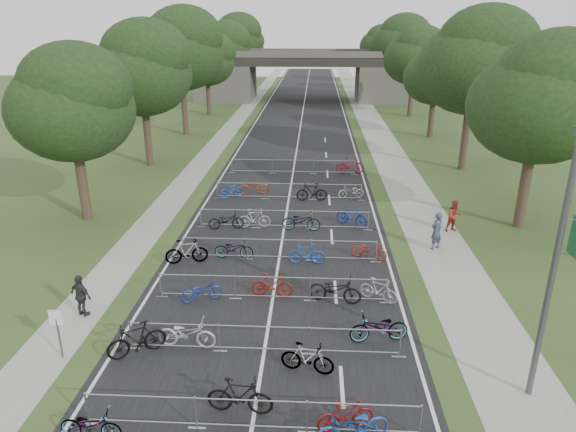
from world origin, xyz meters
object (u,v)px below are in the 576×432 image
at_px(park_sign, 57,325).
at_px(pedestrian_b, 454,216).
at_px(bike_0, 91,425).
at_px(bike_2, 353,427).
at_px(lamppost, 555,268).
at_px(pedestrian_c, 81,296).
at_px(bike_1, 240,396).
at_px(overpass_bridge, 305,75).
at_px(pedestrian_a, 436,231).

distance_m(park_sign, pedestrian_b, 20.07).
distance_m(bike_0, bike_2, 7.06).
xyz_separation_m(lamppost, park_sign, (-15.13, 1.00, -3.01)).
xyz_separation_m(bike_2, pedestrian_b, (6.44, 15.42, 0.32)).
height_order(park_sign, pedestrian_c, park_sign).
xyz_separation_m(bike_1, pedestrian_c, (-6.80, 4.95, 0.27)).
bearing_deg(park_sign, bike_2, -19.11).
bearing_deg(bike_2, park_sign, -127.07).
bearing_deg(overpass_bridge, lamppost, -82.47).
bearing_deg(bike_1, pedestrian_a, -29.13).
xyz_separation_m(bike_1, pedestrian_b, (9.61, 14.42, 0.29)).
bearing_deg(pedestrian_a, park_sign, -1.42).
height_order(bike_0, bike_2, bike_2).
xyz_separation_m(overpass_bridge, pedestrian_b, (9.20, -49.89, -2.66)).
xyz_separation_m(park_sign, bike_2, (9.56, -3.31, -0.72)).
distance_m(overpass_bridge, pedestrian_a, 52.93).
xyz_separation_m(bike_0, pedestrian_a, (12.01, 13.20, 0.51)).
bearing_deg(lamppost, bike_1, -171.49).
relative_size(bike_0, bike_1, 0.88).
xyz_separation_m(pedestrian_a, pedestrian_b, (1.49, 2.41, -0.09)).
bearing_deg(pedestrian_a, lamppost, 58.12).
distance_m(bike_2, pedestrian_b, 16.72).
distance_m(bike_1, pedestrian_a, 14.50).
relative_size(park_sign, bike_0, 1.06).
xyz_separation_m(bike_0, pedestrian_b, (13.50, 15.61, 0.42)).
bearing_deg(bike_0, pedestrian_a, -39.42).
bearing_deg(pedestrian_c, bike_0, 140.11).
bearing_deg(bike_2, overpass_bridge, 164.45).
relative_size(pedestrian_b, pedestrian_c, 1.02).
xyz_separation_m(park_sign, pedestrian_a, (14.51, 9.70, -0.30)).
relative_size(park_sign, pedestrian_b, 1.04).
bearing_deg(bike_1, overpass_bridge, 4.58).
distance_m(overpass_bridge, park_sign, 62.41).
relative_size(lamppost, pedestrian_a, 4.25).
relative_size(bike_2, pedestrian_c, 1.23).
relative_size(bike_2, pedestrian_b, 1.20).
bearing_deg(park_sign, bike_1, -19.84).
xyz_separation_m(lamppost, bike_2, (-5.57, -2.31, -3.73)).
distance_m(park_sign, bike_0, 4.37).
xyz_separation_m(overpass_bridge, pedestrian_a, (7.71, -52.30, -2.57)).
distance_m(overpass_bridge, pedestrian_c, 59.86).
distance_m(park_sign, bike_2, 10.14).
xyz_separation_m(lamppost, pedestrian_b, (0.87, 13.11, -3.40)).
bearing_deg(pedestrian_b, pedestrian_c, -170.23).
xyz_separation_m(lamppost, bike_0, (-12.63, -2.50, -3.83)).
xyz_separation_m(park_sign, bike_0, (2.50, -3.50, -0.81)).
xyz_separation_m(pedestrian_a, pedestrian_c, (-14.92, -7.06, -0.11)).
height_order(pedestrian_a, pedestrian_c, pedestrian_a).
bearing_deg(bike_0, pedestrian_c, 28.27).
bearing_deg(overpass_bridge, pedestrian_a, -81.61).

